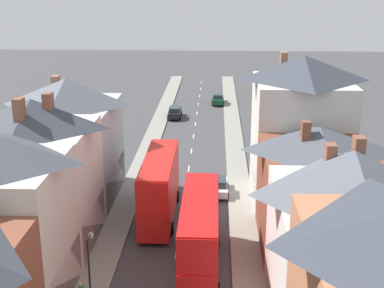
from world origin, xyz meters
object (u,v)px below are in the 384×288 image
object	(u,v)px
double_decker_bus_lead	(159,186)
car_near_silver	(218,99)
double_decker_bus_mid_street	(200,235)
street_lamp	(90,274)
car_near_blue	(218,186)
car_parked_left_a	(175,112)

from	to	relation	value
double_decker_bus_lead	car_near_silver	distance (m)	42.45
double_decker_bus_lead	double_decker_bus_mid_street	world-z (taller)	same
double_decker_bus_lead	car_near_silver	bearing A→B (deg)	83.35
street_lamp	car_near_blue	bearing A→B (deg)	69.66
car_parked_left_a	street_lamp	xyz separation A→B (m)	(-1.15, -47.73, 2.41)
double_decker_bus_lead	double_decker_bus_mid_street	distance (m)	9.27
car_parked_left_a	double_decker_bus_mid_street	bearing A→B (deg)	-83.31
double_decker_bus_mid_street	car_near_silver	size ratio (longest dim) A/B	2.45
car_parked_left_a	street_lamp	size ratio (longest dim) A/B	0.82
car_near_blue	car_parked_left_a	distance (m)	28.58
car_near_silver	street_lamp	world-z (taller)	street_lamp
car_near_blue	double_decker_bus_mid_street	bearing A→B (deg)	-95.41
car_near_silver	car_parked_left_a	bearing A→B (deg)	-124.71
car_near_blue	street_lamp	distance (m)	21.29
car_near_blue	car_near_silver	world-z (taller)	car_near_silver
double_decker_bus_mid_street	car_near_silver	bearing A→B (deg)	88.52
double_decker_bus_mid_street	car_near_silver	distance (m)	50.71
car_near_blue	car_parked_left_a	world-z (taller)	car_parked_left_a
car_near_silver	double_decker_bus_lead	bearing A→B (deg)	-96.65
car_near_silver	car_parked_left_a	world-z (taller)	car_near_silver
double_decker_bus_lead	car_parked_left_a	size ratio (longest dim) A/B	2.40
car_near_silver	street_lamp	xyz separation A→B (m)	(-7.35, -56.68, 2.40)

